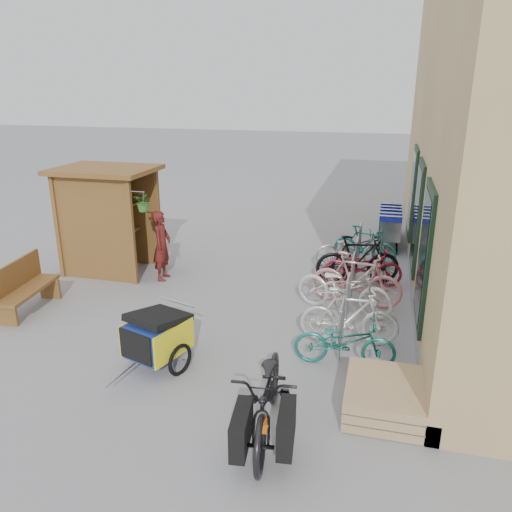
% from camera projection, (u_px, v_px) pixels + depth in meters
% --- Properties ---
extents(ground, '(80.00, 80.00, 0.00)m').
position_uv_depth(ground, '(206.00, 335.00, 8.64)').
color(ground, gray).
extents(kiosk, '(2.49, 1.65, 2.40)m').
position_uv_depth(kiosk, '(104.00, 205.00, 11.18)').
color(kiosk, brown).
rests_on(kiosk, ground).
extents(bike_rack, '(0.05, 5.35, 0.86)m').
position_uv_depth(bike_rack, '(353.00, 272.00, 10.12)').
color(bike_rack, '#A5A8AD').
rests_on(bike_rack, ground).
extents(pallet_stack, '(1.00, 1.20, 0.40)m').
position_uv_depth(pallet_stack, '(384.00, 397.00, 6.58)').
color(pallet_stack, tan).
rests_on(pallet_stack, ground).
extents(bench, '(0.66, 1.61, 0.99)m').
position_uv_depth(bench, '(23.00, 286.00, 9.43)').
color(bench, brown).
rests_on(bench, ground).
extents(shopping_carts, '(0.58, 2.32, 1.05)m').
position_uv_depth(shopping_carts, '(390.00, 221.00, 13.55)').
color(shopping_carts, silver).
rests_on(shopping_carts, ground).
extents(child_trailer, '(1.05, 1.62, 0.94)m').
position_uv_depth(child_trailer, '(157.00, 335.00, 7.56)').
color(child_trailer, '#1C399A').
rests_on(child_trailer, ground).
extents(cargo_bike, '(0.95, 2.13, 1.08)m').
position_uv_depth(cargo_bike, '(269.00, 397.00, 6.03)').
color(cargo_bike, black).
rests_on(cargo_bike, ground).
extents(person_kiosk, '(0.42, 0.60, 1.56)m').
position_uv_depth(person_kiosk, '(162.00, 245.00, 10.93)').
color(person_kiosk, maroon).
rests_on(person_kiosk, ground).
extents(bike_0, '(1.58, 0.65, 0.81)m').
position_uv_depth(bike_0, '(345.00, 342.00, 7.60)').
color(bike_0, '#1C7368').
rests_on(bike_0, ground).
extents(bike_1, '(1.65, 0.54, 0.98)m').
position_uv_depth(bike_1, '(349.00, 316.00, 8.24)').
color(bike_1, white).
rests_on(bike_1, ground).
extents(bike_2, '(1.99, 1.15, 0.99)m').
position_uv_depth(bike_2, '(344.00, 288.00, 9.39)').
color(bike_2, white).
rests_on(bike_2, ground).
extents(bike_3, '(1.83, 0.72, 1.07)m').
position_uv_depth(bike_3, '(356.00, 279.00, 9.69)').
color(bike_3, pink).
rests_on(bike_3, ground).
extents(bike_4, '(1.72, 0.77, 0.88)m').
position_uv_depth(bike_4, '(363.00, 266.00, 10.66)').
color(bike_4, maroon).
rests_on(bike_4, ground).
extents(bike_5, '(1.87, 0.92, 1.08)m').
position_uv_depth(bike_5, '(358.00, 260.00, 10.75)').
color(bike_5, black).
rests_on(bike_5, ground).
extents(bike_6, '(1.84, 1.15, 0.91)m').
position_uv_depth(bike_6, '(351.00, 249.00, 11.72)').
color(bike_6, '#98989C').
rests_on(bike_6, ground).
extents(bike_7, '(1.62, 0.85, 0.94)m').
position_uv_depth(bike_7, '(365.00, 245.00, 11.96)').
color(bike_7, '#1C7368').
rests_on(bike_7, ground).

